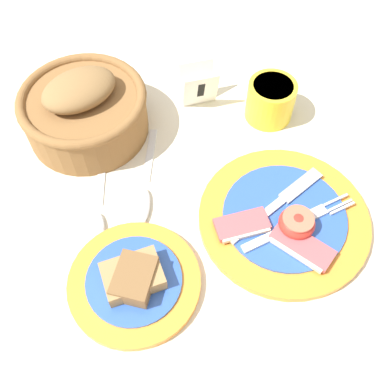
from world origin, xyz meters
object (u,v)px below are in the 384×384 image
at_px(number_card, 199,86).
at_px(bread_basket, 84,109).
at_px(breakfast_plate, 284,219).
at_px(bread_plate, 134,280).
at_px(teaspoon_near_cup, 144,193).
at_px(teaspoon_by_saucer, 97,217).
at_px(sugar_cup, 271,100).

bearing_deg(number_card, bread_basket, -175.63).
bearing_deg(breakfast_plate, number_card, 98.29).
distance_m(bread_plate, bread_basket, 0.30).
xyz_separation_m(number_card, teaspoon_near_cup, (-0.14, -0.16, -0.03)).
relative_size(breakfast_plate, number_card, 3.41).
bearing_deg(teaspoon_by_saucer, sugar_cup, 125.35).
relative_size(bread_plate, teaspoon_by_saucer, 0.94).
distance_m(bread_plate, sugar_cup, 0.38).
xyz_separation_m(sugar_cup, teaspoon_by_saucer, (-0.32, -0.11, -0.03)).
xyz_separation_m(breakfast_plate, bread_plate, (-0.23, -0.03, 0.00)).
relative_size(number_card, teaspoon_by_saucer, 0.39).
height_order(sugar_cup, bread_basket, bread_basket).
bearing_deg(breakfast_plate, bread_plate, -173.82).
relative_size(bread_plate, teaspoon_near_cup, 0.97).
height_order(bread_plate, teaspoon_by_saucer, bread_plate).
height_order(bread_plate, bread_basket, bread_basket).
bearing_deg(sugar_cup, teaspoon_near_cup, -159.29).
relative_size(breakfast_plate, teaspoon_by_saucer, 1.32).
bearing_deg(number_card, bread_plate, -119.34).
height_order(breakfast_plate, sugar_cup, sugar_cup).
distance_m(sugar_cup, teaspoon_by_saucer, 0.34).
height_order(bread_basket, number_card, bread_basket).
height_order(number_card, teaspoon_by_saucer, number_card).
relative_size(sugar_cup, number_card, 1.10).
bearing_deg(teaspoon_near_cup, breakfast_plate, 80.51).
distance_m(sugar_cup, number_card, 0.12).
distance_m(teaspoon_by_saucer, teaspoon_near_cup, 0.08).
bearing_deg(breakfast_plate, teaspoon_by_saucer, 160.54).
bearing_deg(teaspoon_near_cup, number_card, 160.35).
xyz_separation_m(breakfast_plate, teaspoon_near_cup, (-0.18, 0.11, -0.00)).
distance_m(bread_basket, teaspoon_by_saucer, 0.18).
relative_size(bread_plate, bread_basket, 0.88).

